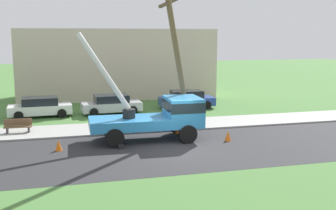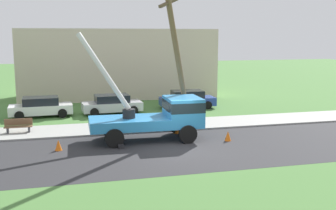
{
  "view_description": "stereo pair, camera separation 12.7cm",
  "coord_description": "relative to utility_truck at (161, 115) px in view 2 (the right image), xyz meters",
  "views": [
    {
      "loc": [
        -5.67,
        -19.66,
        5.76
      ],
      "look_at": [
        0.16,
        2.53,
        1.9
      ],
      "focal_mm": 43.9,
      "sensor_mm": 36.0,
      "label": 1
    },
    {
      "loc": [
        -5.55,
        -19.69,
        5.76
      ],
      "look_at": [
        0.16,
        2.53,
        1.9
      ],
      "focal_mm": 43.9,
      "sensor_mm": 36.0,
      "label": 2
    }
  ],
  "objects": [
    {
      "name": "traffic_cone_curbside",
      "position": [
        1.25,
        1.09,
        -1.13
      ],
      "size": [
        0.36,
        0.36,
        0.56
      ],
      "primitive_type": "cone",
      "color": "orange",
      "rests_on": "ground"
    },
    {
      "name": "lowrise_building_backdrop",
      "position": [
        -0.1,
        17.2,
        1.79
      ],
      "size": [
        18.0,
        6.0,
        6.4
      ],
      "primitive_type": "cube",
      "color": "beige",
      "rests_on": "ground"
    },
    {
      "name": "utility_truck",
      "position": [
        0.0,
        0.0,
        0.0
      ],
      "size": [
        6.76,
        3.21,
        5.98
      ],
      "color": "#2D84C6",
      "rests_on": "ground"
    },
    {
      "name": "sidewalk_strip",
      "position": [
        0.34,
        3.28,
        -1.36
      ],
      "size": [
        80.0,
        3.34,
        0.1
      ],
      "primitive_type": "cube",
      "color": "#9E9E99",
      "rests_on": "ground"
    },
    {
      "name": "parked_sedan_blue",
      "position": [
        4.46,
        9.4,
        -0.7
      ],
      "size": [
        4.47,
        2.13,
        1.42
      ],
      "color": "#263F99",
      "rests_on": "ground"
    },
    {
      "name": "parked_sedan_silver",
      "position": [
        -1.73,
        8.5,
        -0.7
      ],
      "size": [
        4.51,
        2.2,
        1.42
      ],
      "color": "#B7B7BF",
      "rests_on": "ground"
    },
    {
      "name": "road_asphalt",
      "position": [
        0.34,
        -2.28,
        -1.4
      ],
      "size": [
        80.0,
        7.78,
        0.01
      ],
      "primitive_type": "cube",
      "color": "#2B2B2D",
      "rests_on": "ground"
    },
    {
      "name": "park_bench",
      "position": [
        -7.91,
        3.34,
        -0.95
      ],
      "size": [
        1.6,
        0.45,
        0.9
      ],
      "color": "brown",
      "rests_on": "ground"
    },
    {
      "name": "parked_sedan_white",
      "position": [
        -6.85,
        8.55,
        -0.7
      ],
      "size": [
        4.49,
        2.17,
        1.42
      ],
      "color": "silver",
      "rests_on": "ground"
    },
    {
      "name": "ground_plane",
      "position": [
        0.34,
        9.72,
        -1.41
      ],
      "size": [
        120.0,
        120.0,
        0.0
      ],
      "primitive_type": "plane",
      "color": "#477538"
    },
    {
      "name": "leaning_utility_pole",
      "position": [
        1.27,
        0.97,
        3.04
      ],
      "size": [
        2.68,
        2.44,
        8.69
      ],
      "color": "brown",
      "rests_on": "ground"
    },
    {
      "name": "traffic_cone_behind",
      "position": [
        -5.58,
        -0.99,
        -1.13
      ],
      "size": [
        0.36,
        0.36,
        0.56
      ],
      "primitive_type": "cone",
      "color": "orange",
      "rests_on": "ground"
    },
    {
      "name": "traffic_cone_ahead",
      "position": [
        3.53,
        -1.32,
        -1.13
      ],
      "size": [
        0.36,
        0.36,
        0.56
      ],
      "primitive_type": "cone",
      "color": "orange",
      "rests_on": "ground"
    }
  ]
}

